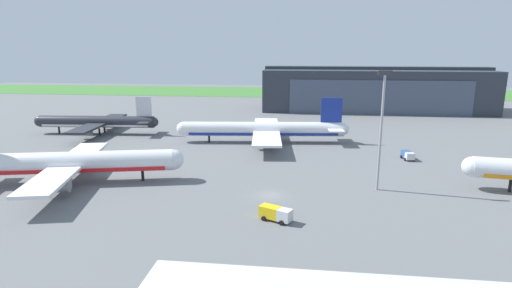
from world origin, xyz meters
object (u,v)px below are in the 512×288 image
Objects in this scene: airliner_far_left at (97,122)px; pushback_tractor at (276,213)px; maintenance_hangar at (374,90)px; airliner_far_right at (264,130)px; airliner_near_left at (73,163)px; ops_van at (408,155)px; apron_light_mast at (382,123)px.

airliner_far_left reaches higher than pushback_tractor.
airliner_far_right is (-39.64, -66.25, -4.98)m from maintenance_hangar.
airliner_far_right reaches higher than pushback_tractor.
maintenance_hangar is 2.23× the size of airliner_near_left.
maintenance_hangar reaches higher than airliner_far_left.
maintenance_hangar reaches higher than airliner_near_left.
airliner_far_right is 38.03m from ops_van.
airliner_near_left is at bearing -159.52° from ops_van.
airliner_far_right is at bearing -120.89° from maintenance_hangar.
airliner_far_left is 48.04m from airliner_near_left.
maintenance_hangar is 1.93× the size of airliner_far_right.
pushback_tractor is at bearing -18.08° from airliner_near_left.
maintenance_hangar is at bearing 74.70° from pushback_tractor.
maintenance_hangar reaches higher than pushback_tractor.
ops_van is 0.20× the size of apron_light_mast.
apron_light_mast reaches higher than airliner_near_left.
pushback_tractor is (-28.14, -38.47, 0.13)m from ops_van.
airliner_far_left is 1.75× the size of apron_light_mast.
maintenance_hangar is at bearing 59.11° from airliner_far_right.
airliner_far_left is 7.14× the size of pushback_tractor.
maintenance_hangar is 80.46m from ops_van.
airliner_near_left reaches higher than pushback_tractor.
pushback_tractor is (7.23, -52.22, -2.38)m from airliner_far_right.
airliner_far_right is 44.66m from apron_light_mast.
airliner_far_left is at bearing 174.26° from airliner_far_right.
airliner_near_left is 58.20m from apron_light_mast.
pushback_tractor is (39.95, -13.04, -2.73)m from airliner_near_left.
apron_light_mast is at bearing 3.09° from airliner_near_left.
apron_light_mast reaches higher than pushback_tractor.
airliner_near_left is at bearing -124.46° from maintenance_hangar.
airliner_far_left is 0.80× the size of airliner_far_right.
airliner_far_right reaches higher than ops_van.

